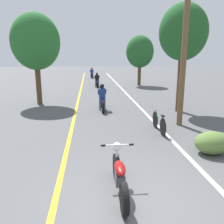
% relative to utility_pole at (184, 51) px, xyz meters
% --- Properties ---
extents(ground_plane, '(120.00, 120.00, 0.00)m').
position_rel_utility_pole_xyz_m(ground_plane, '(-2.99, -5.32, -3.15)').
color(ground_plane, '#515154').
extents(lane_stripe_center, '(0.14, 48.00, 0.01)m').
position_rel_utility_pole_xyz_m(lane_stripe_center, '(-4.69, 6.97, -3.14)').
color(lane_stripe_center, yellow).
rests_on(lane_stripe_center, ground).
extents(lane_stripe_edge, '(0.14, 48.00, 0.01)m').
position_rel_utility_pole_xyz_m(lane_stripe_edge, '(-0.98, 6.97, -3.14)').
color(lane_stripe_edge, white).
rests_on(lane_stripe_edge, ground).
extents(utility_pole, '(1.10, 0.24, 6.11)m').
position_rel_utility_pole_xyz_m(utility_pole, '(0.00, 0.00, 0.00)').
color(utility_pole, brown).
rests_on(utility_pole, ground).
extents(roadside_tree_right_near, '(2.48, 2.24, 5.56)m').
position_rel_utility_pole_xyz_m(roadside_tree_right_near, '(0.90, 2.51, 0.94)').
color(roadside_tree_right_near, '#513A23').
rests_on(roadside_tree_right_near, ground).
extents(roadside_tree_right_far, '(2.70, 2.43, 4.86)m').
position_rel_utility_pole_xyz_m(roadside_tree_right_far, '(1.08, 13.78, 0.14)').
color(roadside_tree_right_far, '#513A23').
rests_on(roadside_tree_right_far, ground).
extents(roadside_tree_left, '(2.89, 2.60, 5.43)m').
position_rel_utility_pole_xyz_m(roadside_tree_left, '(-7.03, 5.26, 0.59)').
color(roadside_tree_left, '#513A23').
rests_on(roadside_tree_left, ground).
extents(roadside_bush, '(1.10, 0.88, 0.70)m').
position_rel_utility_pole_xyz_m(roadside_bush, '(-0.15, -3.12, -2.80)').
color(roadside_bush, '#5B7A38').
rests_on(roadside_bush, ground).
extents(motorcycle_foreground, '(0.77, 1.98, 0.98)m').
position_rel_utility_pole_xyz_m(motorcycle_foreground, '(-3.29, -4.98, -2.72)').
color(motorcycle_foreground, black).
rests_on(motorcycle_foreground, ground).
extents(motorcycle_rider_lead, '(0.50, 2.13, 1.46)m').
position_rel_utility_pole_xyz_m(motorcycle_rider_lead, '(-3.22, 3.21, -2.59)').
color(motorcycle_rider_lead, black).
rests_on(motorcycle_rider_lead, ground).
extents(motorcycle_rider_mid, '(0.50, 2.00, 1.37)m').
position_rel_utility_pole_xyz_m(motorcycle_rider_mid, '(-3.17, 12.96, -2.62)').
color(motorcycle_rider_mid, black).
rests_on(motorcycle_rider_mid, ground).
extents(motorcycle_rider_far, '(0.50, 1.97, 1.37)m').
position_rel_utility_pole_xyz_m(motorcycle_rider_far, '(-3.55, 22.03, -2.62)').
color(motorcycle_rider_far, black).
rests_on(motorcycle_rider_far, ground).
extents(bicycle_parked, '(0.44, 1.78, 0.82)m').
position_rel_utility_pole_xyz_m(bicycle_parked, '(-1.18, -0.85, -2.77)').
color(bicycle_parked, black).
rests_on(bicycle_parked, ground).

